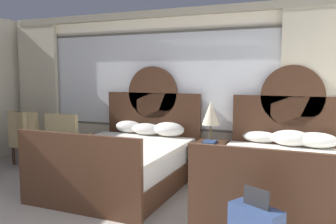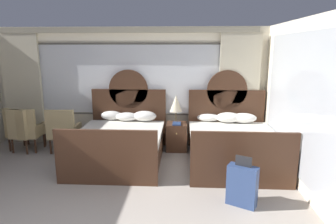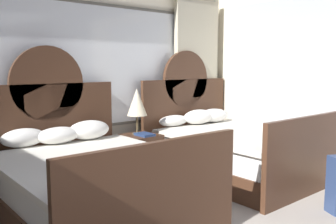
{
  "view_description": "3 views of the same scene",
  "coord_description": "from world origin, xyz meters",
  "px_view_note": "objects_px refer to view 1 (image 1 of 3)",
  "views": [
    {
      "loc": [
        2.47,
        -1.44,
        1.63
      ],
      "look_at": [
        0.88,
        2.39,
        1.17
      ],
      "focal_mm": 36.84,
      "sensor_mm": 36.0,
      "label": 1
    },
    {
      "loc": [
        1.26,
        -2.68,
        2.24
      ],
      "look_at": [
        0.98,
        2.36,
        1.12
      ],
      "focal_mm": 31.09,
      "sensor_mm": 36.0,
      "label": 2
    },
    {
      "loc": [
        -1.68,
        -0.38,
        1.52
      ],
      "look_at": [
        0.91,
        2.7,
        1.01
      ],
      "focal_mm": 39.0,
      "sensor_mm": 36.0,
      "label": 3
    }
  ],
  "objects_px": {
    "armchair_by_window_left": "(68,140)",
    "armchair_by_window_centre": "(30,137)",
    "table_lamp_on_nightstand": "(211,113)",
    "armchair_by_window_right": "(27,137)",
    "book_on_nightstand": "(209,142)",
    "bed_near_mirror": "(285,178)",
    "nightstand_between_beds": "(211,162)",
    "bed_near_window": "(125,161)"
  },
  "relations": [
    {
      "from": "bed_near_mirror",
      "to": "book_on_nightstand",
      "type": "xyz_separation_m",
      "value": [
        -1.11,
        0.57,
        0.25
      ]
    },
    {
      "from": "nightstand_between_beds",
      "to": "armchair_by_window_right",
      "type": "xyz_separation_m",
      "value": [
        -3.38,
        -0.24,
        0.19
      ]
    },
    {
      "from": "nightstand_between_beds",
      "to": "table_lamp_on_nightstand",
      "type": "distance_m",
      "value": 0.74
    },
    {
      "from": "bed_near_mirror",
      "to": "armchair_by_window_right",
      "type": "xyz_separation_m",
      "value": [
        -4.5,
        0.42,
        0.12
      ]
    },
    {
      "from": "table_lamp_on_nightstand",
      "to": "armchair_by_window_left",
      "type": "height_order",
      "value": "table_lamp_on_nightstand"
    },
    {
      "from": "nightstand_between_beds",
      "to": "bed_near_mirror",
      "type": "bearing_deg",
      "value": -30.86
    },
    {
      "from": "armchair_by_window_right",
      "to": "bed_near_mirror",
      "type": "bearing_deg",
      "value": -5.38
    },
    {
      "from": "nightstand_between_beds",
      "to": "book_on_nightstand",
      "type": "xyz_separation_m",
      "value": [
        -0.0,
        -0.09,
        0.32
      ]
    },
    {
      "from": "bed_near_window",
      "to": "armchair_by_window_left",
      "type": "bearing_deg",
      "value": 162.75
    },
    {
      "from": "table_lamp_on_nightstand",
      "to": "bed_near_mirror",
      "type": "bearing_deg",
      "value": -31.97
    },
    {
      "from": "armchair_by_window_left",
      "to": "bed_near_mirror",
      "type": "bearing_deg",
      "value": -6.67
    },
    {
      "from": "nightstand_between_beds",
      "to": "bed_near_window",
      "type": "bearing_deg",
      "value": -148.96
    },
    {
      "from": "table_lamp_on_nightstand",
      "to": "armchair_by_window_right",
      "type": "bearing_deg",
      "value": -175.14
    },
    {
      "from": "bed_near_mirror",
      "to": "armchair_by_window_centre",
      "type": "height_order",
      "value": "bed_near_mirror"
    },
    {
      "from": "table_lamp_on_nightstand",
      "to": "armchair_by_window_centre",
      "type": "distance_m",
      "value": 3.34
    },
    {
      "from": "table_lamp_on_nightstand",
      "to": "armchair_by_window_left",
      "type": "relative_size",
      "value": 0.64
    },
    {
      "from": "table_lamp_on_nightstand",
      "to": "armchair_by_window_left",
      "type": "xyz_separation_m",
      "value": [
        -2.44,
        -0.29,
        -0.54
      ]
    },
    {
      "from": "bed_near_window",
      "to": "book_on_nightstand",
      "type": "distance_m",
      "value": 1.27
    },
    {
      "from": "bed_near_mirror",
      "to": "armchair_by_window_left",
      "type": "distance_m",
      "value": 3.6
    },
    {
      "from": "armchair_by_window_centre",
      "to": "armchair_by_window_right",
      "type": "relative_size",
      "value": 1.0
    },
    {
      "from": "nightstand_between_beds",
      "to": "table_lamp_on_nightstand",
      "type": "xyz_separation_m",
      "value": [
        -0.02,
        0.04,
        0.73
      ]
    },
    {
      "from": "table_lamp_on_nightstand",
      "to": "book_on_nightstand",
      "type": "relative_size",
      "value": 2.38
    },
    {
      "from": "bed_near_window",
      "to": "armchair_by_window_centre",
      "type": "relative_size",
      "value": 2.22
    },
    {
      "from": "book_on_nightstand",
      "to": "armchair_by_window_centre",
      "type": "height_order",
      "value": "armchair_by_window_centre"
    },
    {
      "from": "table_lamp_on_nightstand",
      "to": "armchair_by_window_right",
      "type": "relative_size",
      "value": 0.64
    },
    {
      "from": "bed_near_mirror",
      "to": "table_lamp_on_nightstand",
      "type": "xyz_separation_m",
      "value": [
        -1.14,
        0.71,
        0.67
      ]
    },
    {
      "from": "book_on_nightstand",
      "to": "armchair_by_window_centre",
      "type": "distance_m",
      "value": 3.31
    },
    {
      "from": "bed_near_window",
      "to": "table_lamp_on_nightstand",
      "type": "xyz_separation_m",
      "value": [
        1.09,
        0.71,
        0.67
      ]
    },
    {
      "from": "book_on_nightstand",
      "to": "armchair_by_window_right",
      "type": "distance_m",
      "value": 3.39
    },
    {
      "from": "bed_near_mirror",
      "to": "book_on_nightstand",
      "type": "bearing_deg",
      "value": 152.72
    },
    {
      "from": "book_on_nightstand",
      "to": "bed_near_mirror",
      "type": "bearing_deg",
      "value": -27.28
    },
    {
      "from": "book_on_nightstand",
      "to": "armchair_by_window_right",
      "type": "height_order",
      "value": "armchair_by_window_right"
    },
    {
      "from": "bed_near_window",
      "to": "armchair_by_window_right",
      "type": "relative_size",
      "value": 2.22
    },
    {
      "from": "bed_near_window",
      "to": "book_on_nightstand",
      "type": "height_order",
      "value": "bed_near_window"
    },
    {
      "from": "book_on_nightstand",
      "to": "armchair_by_window_centre",
      "type": "bearing_deg",
      "value": -177.3
    },
    {
      "from": "armchair_by_window_left",
      "to": "armchair_by_window_centre",
      "type": "distance_m",
      "value": 0.84
    },
    {
      "from": "book_on_nightstand",
      "to": "armchair_by_window_centre",
      "type": "relative_size",
      "value": 0.27
    },
    {
      "from": "nightstand_between_beds",
      "to": "armchair_by_window_centre",
      "type": "distance_m",
      "value": 3.32
    },
    {
      "from": "bed_near_window",
      "to": "armchair_by_window_right",
      "type": "distance_m",
      "value": 2.32
    },
    {
      "from": "table_lamp_on_nightstand",
      "to": "armchair_by_window_right",
      "type": "height_order",
      "value": "table_lamp_on_nightstand"
    },
    {
      "from": "armchair_by_window_left",
      "to": "armchair_by_window_centre",
      "type": "relative_size",
      "value": 1.0
    },
    {
      "from": "armchair_by_window_right",
      "to": "book_on_nightstand",
      "type": "bearing_deg",
      "value": 2.56
    }
  ]
}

